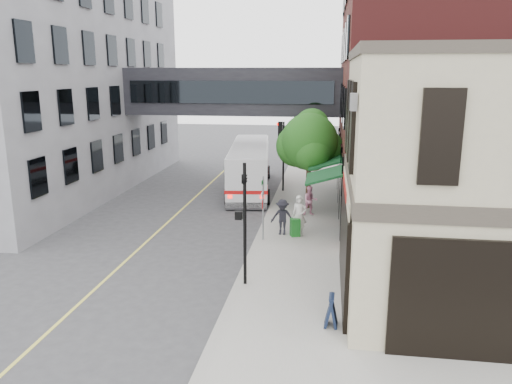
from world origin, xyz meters
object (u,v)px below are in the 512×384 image
(pedestrian_b, at_px, (310,201))
(sandwich_board, at_px, (331,311))
(pedestrian_a, at_px, (299,215))
(pedestrian_c, at_px, (282,217))
(newspaper_box, at_px, (295,227))
(bus, at_px, (250,165))

(pedestrian_b, xyz_separation_m, sandwich_board, (1.13, -12.14, -0.31))
(pedestrian_a, relative_size, sandwich_board, 1.96)
(pedestrian_a, distance_m, pedestrian_c, 0.81)
(newspaper_box, bearing_deg, pedestrian_a, 25.35)
(bus, xyz_separation_m, sandwich_board, (5.43, -18.35, -1.03))
(pedestrian_b, distance_m, newspaper_box, 3.75)
(pedestrian_c, height_order, newspaper_box, pedestrian_c)
(pedestrian_c, bearing_deg, newspaper_box, -10.07)
(pedestrian_a, xyz_separation_m, newspaper_box, (-0.18, -0.18, -0.54))
(bus, relative_size, pedestrian_c, 6.55)
(bus, xyz_separation_m, pedestrian_b, (4.30, -6.21, -0.72))
(newspaper_box, distance_m, sandwich_board, 8.62)
(pedestrian_a, bearing_deg, sandwich_board, -83.84)
(pedestrian_a, height_order, pedestrian_b, pedestrian_a)
(pedestrian_a, height_order, pedestrian_c, pedestrian_a)
(bus, relative_size, sandwich_board, 11.42)
(pedestrian_b, bearing_deg, newspaper_box, -111.56)
(pedestrian_c, relative_size, sandwich_board, 1.74)
(newspaper_box, relative_size, sandwich_board, 0.86)
(pedestrian_c, bearing_deg, sandwich_board, -70.62)
(pedestrian_a, xyz_separation_m, sandwich_board, (1.51, -8.64, -0.47))
(bus, height_order, pedestrian_a, bus)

